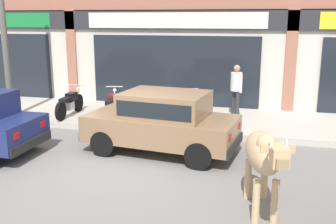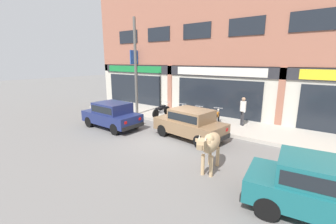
{
  "view_description": "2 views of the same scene",
  "coord_description": "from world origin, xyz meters",
  "px_view_note": "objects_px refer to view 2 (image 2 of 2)",
  "views": [
    {
      "loc": [
        3.09,
        -7.71,
        3.11
      ],
      "look_at": [
        0.9,
        1.0,
        0.97
      ],
      "focal_mm": 42.0,
      "sensor_mm": 36.0,
      "label": 1
    },
    {
      "loc": [
        6.28,
        -8.14,
        3.73
      ],
      "look_at": [
        -0.64,
        1.0,
        1.1
      ],
      "focal_mm": 24.0,
      "sensor_mm": 36.0,
      "label": 2
    }
  ],
  "objects_px": {
    "car_0": "(112,114)",
    "motorcycle_1": "(179,113)",
    "car_1": "(190,122)",
    "car_2": "(324,187)",
    "utility_pole": "(136,68)",
    "motorcycle_0": "(161,110)",
    "pedestrian": "(243,108)",
    "motorcycle_3": "(216,118)",
    "cow": "(211,144)",
    "motorcycle_2": "(195,116)"
  },
  "relations": [
    {
      "from": "motorcycle_1",
      "to": "motorcycle_2",
      "type": "relative_size",
      "value": 0.99
    },
    {
      "from": "car_1",
      "to": "motorcycle_3",
      "type": "height_order",
      "value": "car_1"
    },
    {
      "from": "car_1",
      "to": "motorcycle_0",
      "type": "xyz_separation_m",
      "value": [
        -3.54,
        2.17,
        -0.26
      ]
    },
    {
      "from": "motorcycle_1",
      "to": "car_0",
      "type": "bearing_deg",
      "value": -124.14
    },
    {
      "from": "motorcycle_0",
      "to": "pedestrian",
      "type": "distance_m",
      "value": 5.13
    },
    {
      "from": "motorcycle_0",
      "to": "pedestrian",
      "type": "xyz_separation_m",
      "value": [
        4.98,
        1.04,
        0.6
      ]
    },
    {
      "from": "cow",
      "to": "motorcycle_2",
      "type": "height_order",
      "value": "cow"
    },
    {
      "from": "car_1",
      "to": "car_2",
      "type": "bearing_deg",
      "value": -28.54
    },
    {
      "from": "motorcycle_3",
      "to": "car_2",
      "type": "bearing_deg",
      "value": -45.43
    },
    {
      "from": "car_2",
      "to": "cow",
      "type": "bearing_deg",
      "value": 170.85
    },
    {
      "from": "car_0",
      "to": "motorcycle_0",
      "type": "bearing_deg",
      "value": 74.67
    },
    {
      "from": "car_2",
      "to": "pedestrian",
      "type": "xyz_separation_m",
      "value": [
        -4.1,
        6.22,
        0.34
      ]
    },
    {
      "from": "car_1",
      "to": "motorcycle_3",
      "type": "bearing_deg",
      "value": 85.12
    },
    {
      "from": "car_0",
      "to": "pedestrian",
      "type": "relative_size",
      "value": 2.28
    },
    {
      "from": "car_0",
      "to": "utility_pole",
      "type": "relative_size",
      "value": 0.58
    },
    {
      "from": "car_2",
      "to": "motorcycle_0",
      "type": "bearing_deg",
      "value": 150.3
    },
    {
      "from": "car_0",
      "to": "motorcycle_1",
      "type": "distance_m",
      "value": 4.07
    },
    {
      "from": "car_1",
      "to": "utility_pole",
      "type": "xyz_separation_m",
      "value": [
        -5.24,
        1.62,
        2.48
      ]
    },
    {
      "from": "car_1",
      "to": "utility_pole",
      "type": "bearing_deg",
      "value": 162.84
    },
    {
      "from": "car_2",
      "to": "utility_pole",
      "type": "distance_m",
      "value": 11.99
    },
    {
      "from": "car_1",
      "to": "motorcycle_3",
      "type": "distance_m",
      "value": 2.43
    },
    {
      "from": "car_1",
      "to": "car_2",
      "type": "xyz_separation_m",
      "value": [
        5.54,
        -3.01,
        0.0
      ]
    },
    {
      "from": "car_0",
      "to": "motorcycle_1",
      "type": "relative_size",
      "value": 2.04
    },
    {
      "from": "motorcycle_2",
      "to": "cow",
      "type": "bearing_deg",
      "value": -54.46
    },
    {
      "from": "cow",
      "to": "car_1",
      "type": "xyz_separation_m",
      "value": [
        -2.32,
        2.49,
        -0.19
      ]
    },
    {
      "from": "pedestrian",
      "to": "utility_pole",
      "type": "relative_size",
      "value": 0.26
    },
    {
      "from": "motorcycle_0",
      "to": "motorcycle_1",
      "type": "relative_size",
      "value": 1.01
    },
    {
      "from": "car_0",
      "to": "motorcycle_1",
      "type": "bearing_deg",
      "value": 55.86
    },
    {
      "from": "car_0",
      "to": "motorcycle_0",
      "type": "relative_size",
      "value": 2.01
    },
    {
      "from": "car_1",
      "to": "motorcycle_2",
      "type": "relative_size",
      "value": 2.07
    },
    {
      "from": "car_0",
      "to": "motorcycle_0",
      "type": "distance_m",
      "value": 3.45
    },
    {
      "from": "cow",
      "to": "pedestrian",
      "type": "bearing_deg",
      "value": 98.8
    },
    {
      "from": "motorcycle_2",
      "to": "motorcycle_3",
      "type": "distance_m",
      "value": 1.24
    },
    {
      "from": "car_0",
      "to": "motorcycle_2",
      "type": "distance_m",
      "value": 4.8
    },
    {
      "from": "car_2",
      "to": "motorcycle_3",
      "type": "bearing_deg",
      "value": 134.57
    },
    {
      "from": "car_0",
      "to": "motorcycle_3",
      "type": "bearing_deg",
      "value": 37.35
    },
    {
      "from": "car_1",
      "to": "motorcycle_3",
      "type": "relative_size",
      "value": 2.1
    },
    {
      "from": "cow",
      "to": "utility_pole",
      "type": "relative_size",
      "value": 0.34
    },
    {
      "from": "motorcycle_3",
      "to": "pedestrian",
      "type": "height_order",
      "value": "pedestrian"
    },
    {
      "from": "car_1",
      "to": "motorcycle_2",
      "type": "height_order",
      "value": "car_1"
    },
    {
      "from": "motorcycle_3",
      "to": "pedestrian",
      "type": "bearing_deg",
      "value": 33.1
    },
    {
      "from": "motorcycle_3",
      "to": "motorcycle_2",
      "type": "bearing_deg",
      "value": -169.83
    },
    {
      "from": "pedestrian",
      "to": "car_0",
      "type": "bearing_deg",
      "value": -143.51
    },
    {
      "from": "car_1",
      "to": "car_2",
      "type": "distance_m",
      "value": 6.31
    },
    {
      "from": "motorcycle_0",
      "to": "utility_pole",
      "type": "distance_m",
      "value": 3.26
    },
    {
      "from": "pedestrian",
      "to": "utility_pole",
      "type": "distance_m",
      "value": 7.19
    },
    {
      "from": "car_0",
      "to": "car_1",
      "type": "xyz_separation_m",
      "value": [
        4.45,
        1.15,
        0.0
      ]
    },
    {
      "from": "motorcycle_1",
      "to": "car_2",
      "type": "bearing_deg",
      "value": -34.08
    },
    {
      "from": "car_0",
      "to": "car_1",
      "type": "height_order",
      "value": "same"
    },
    {
      "from": "cow",
      "to": "motorcycle_0",
      "type": "bearing_deg",
      "value": 141.52
    }
  ]
}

